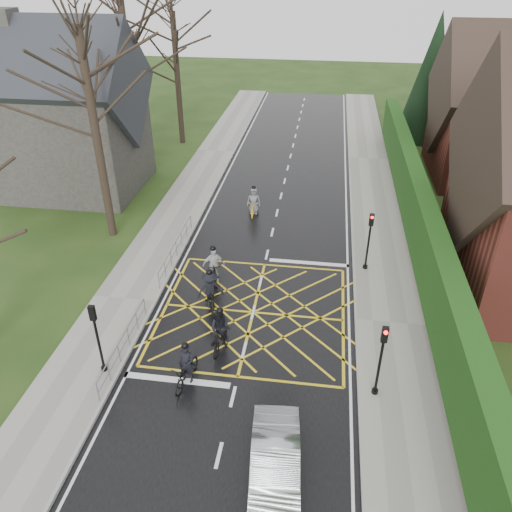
% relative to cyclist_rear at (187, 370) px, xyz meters
% --- Properties ---
extents(ground, '(120.00, 120.00, 0.00)m').
position_rel_cyclist_rear_xyz_m(ground, '(1.82, 4.51, -0.61)').
color(ground, '#1B3311').
rests_on(ground, ground).
extents(road, '(9.00, 80.00, 0.01)m').
position_rel_cyclist_rear_xyz_m(road, '(1.82, 4.51, -0.60)').
color(road, black).
rests_on(road, ground).
extents(sidewalk_right, '(3.00, 80.00, 0.15)m').
position_rel_cyclist_rear_xyz_m(sidewalk_right, '(7.82, 4.51, -0.53)').
color(sidewalk_right, gray).
rests_on(sidewalk_right, ground).
extents(sidewalk_left, '(3.00, 80.00, 0.15)m').
position_rel_cyclist_rear_xyz_m(sidewalk_left, '(-4.18, 4.51, -0.53)').
color(sidewalk_left, gray).
rests_on(sidewalk_left, ground).
extents(stone_wall, '(0.50, 38.00, 0.70)m').
position_rel_cyclist_rear_xyz_m(stone_wall, '(9.57, 10.51, -0.26)').
color(stone_wall, slate).
rests_on(stone_wall, ground).
extents(hedge, '(0.90, 38.00, 2.80)m').
position_rel_cyclist_rear_xyz_m(hedge, '(9.57, 10.51, 1.49)').
color(hedge, '#193C10').
rests_on(hedge, stone_wall).
extents(house_far, '(9.80, 8.80, 10.30)m').
position_rel_cyclist_rear_xyz_m(house_far, '(16.57, 22.51, 3.75)').
color(house_far, maroon).
rests_on(house_far, ground).
extents(conifer, '(4.60, 4.60, 10.00)m').
position_rel_cyclist_rear_xyz_m(conifer, '(12.57, 30.51, 4.39)').
color(conifer, black).
rests_on(conifer, ground).
extents(church, '(8.80, 7.80, 11.00)m').
position_rel_cyclist_rear_xyz_m(church, '(-11.71, 16.51, 4.32)').
color(church, '#2D2B28').
rests_on(church, ground).
extents(tree_near, '(9.24, 9.24, 11.44)m').
position_rel_cyclist_rear_xyz_m(tree_near, '(-7.18, 10.51, 7.30)').
color(tree_near, black).
rests_on(tree_near, ground).
extents(tree_mid, '(10.08, 10.08, 12.48)m').
position_rel_cyclist_rear_xyz_m(tree_mid, '(-8.18, 18.51, 8.02)').
color(tree_mid, black).
rests_on(tree_mid, ground).
extents(tree_far, '(8.40, 8.40, 10.40)m').
position_rel_cyclist_rear_xyz_m(tree_far, '(-7.48, 26.51, 6.58)').
color(tree_far, black).
rests_on(tree_far, ground).
extents(railing_south, '(0.05, 5.04, 1.03)m').
position_rel_cyclist_rear_xyz_m(railing_south, '(-2.83, 1.01, 0.17)').
color(railing_south, slate).
rests_on(railing_south, ground).
extents(railing_north, '(0.05, 6.04, 1.03)m').
position_rel_cyclist_rear_xyz_m(railing_north, '(-2.83, 8.51, 0.18)').
color(railing_north, slate).
rests_on(railing_north, ground).
extents(traffic_light_ne, '(0.24, 0.31, 3.21)m').
position_rel_cyclist_rear_xyz_m(traffic_light_ne, '(6.92, 8.71, 1.05)').
color(traffic_light_ne, black).
rests_on(traffic_light_ne, ground).
extents(traffic_light_se, '(0.24, 0.31, 3.21)m').
position_rel_cyclist_rear_xyz_m(traffic_light_se, '(6.92, 0.31, 1.05)').
color(traffic_light_se, black).
rests_on(traffic_light_se, ground).
extents(traffic_light_sw, '(0.24, 0.31, 3.21)m').
position_rel_cyclist_rear_xyz_m(traffic_light_sw, '(-3.28, 0.02, 1.05)').
color(traffic_light_sw, black).
rests_on(traffic_light_sw, ground).
extents(cyclist_rear, '(0.99, 2.01, 1.87)m').
position_rel_cyclist_rear_xyz_m(cyclist_rear, '(0.00, 0.00, 0.00)').
color(cyclist_rear, black).
rests_on(cyclist_rear, ground).
extents(cyclist_back, '(0.94, 2.01, 1.97)m').
position_rel_cyclist_rear_xyz_m(cyclist_back, '(0.86, 2.08, 0.14)').
color(cyclist_back, black).
rests_on(cyclist_back, ground).
extents(cyclist_mid, '(1.45, 2.22, 2.03)m').
position_rel_cyclist_rear_xyz_m(cyclist_mid, '(-0.13, 4.61, 0.14)').
color(cyclist_mid, black).
rests_on(cyclist_mid, ground).
extents(cyclist_front, '(1.19, 2.05, 1.98)m').
position_rel_cyclist_rear_xyz_m(cyclist_front, '(-0.44, 6.70, 0.12)').
color(cyclist_front, black).
rests_on(cyclist_front, ground).
extents(cyclist_lead, '(0.85, 1.92, 1.84)m').
position_rel_cyclist_rear_xyz_m(cyclist_lead, '(0.40, 14.22, 0.03)').
color(cyclist_lead, yellow).
rests_on(cyclist_lead, ground).
extents(car, '(1.86, 4.35, 1.40)m').
position_rel_cyclist_rear_xyz_m(car, '(3.70, -3.61, 0.09)').
color(car, '#ADAFB4').
rests_on(car, ground).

